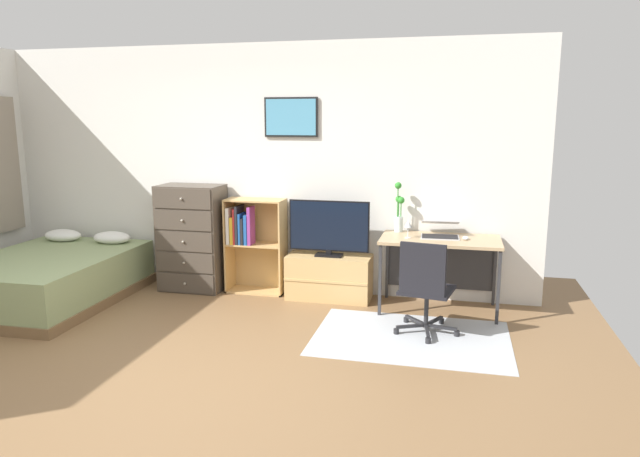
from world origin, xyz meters
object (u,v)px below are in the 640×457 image
Objects in this scene: desk at (440,249)px; laptop at (440,230)px; bookshelf at (250,238)px; computer_mouse at (466,238)px; television at (329,228)px; wine_glass at (408,225)px; bed at (49,278)px; tv_stand at (329,277)px; bamboo_vase at (399,211)px; dresser at (192,238)px; office_chair at (425,286)px.

laptop reaches higher than desk.
desk is at bearing -66.53° from laptop.
bookshelf is 10.01× the size of computer_mouse.
television is 1.40m from computer_mouse.
wine_glass is at bearing -155.90° from desk.
bed is 2.96m from tv_stand.
bed is 2.99m from television.
tv_stand is at bearing 13.80° from bed.
computer_mouse is 0.57m from wine_glass.
bamboo_vase is at bearing 159.06° from laptop.
bed is at bearing -149.26° from dresser.
office_chair is 0.91m from laptop.
bed is 2.33× the size of television.
laptop reaches higher than computer_mouse.
laptop is (-0.01, 0.02, 0.19)m from desk.
bed is 4.32m from computer_mouse.
wine_glass is at bearing 7.70° from bed.
bed is 1.68× the size of dresser.
desk is at bearing -2.71° from bookshelf.
bed is 2.31× the size of office_chair.
wine_glass is at bearing -7.79° from bookshelf.
computer_mouse is (1.39, -0.11, -0.01)m from television.
laptop reaches higher than office_chair.
tv_stand is at bearing 177.85° from desk.
bed is 4.10m from laptop.
bookshelf is at bearing 175.28° from computer_mouse.
office_chair is at bearing -72.34° from wine_glass.
desk is 2.24× the size of bamboo_vase.
television is (0.00, -0.02, 0.53)m from tv_stand.
laptop is at bearing 116.09° from desk.
tv_stand is 1.49m from computer_mouse.
computer_mouse is (0.25, -0.11, -0.05)m from laptop.
bookshelf is 1.78m from wine_glass.
bamboo_vase reaches higher than dresser.
dresser is 2.72m from laptop.
bed is at bearing -156.85° from bookshelf.
television is at bearing 178.96° from desk.
television is at bearing 169.06° from wine_glass.
office_chair is (3.90, -0.08, 0.20)m from bed.
office_chair reaches higher than desk.
bookshelf is at bearing 176.58° from tv_stand.
wine_glass is (3.69, 0.59, 0.62)m from bed.
television reaches higher than computer_mouse.
dresser is at bearing 179.73° from television.
television is at bearing 177.29° from laptop.
bookshelf reaches higher than office_chair.
dresser is 1.37× the size of office_chair.
television reaches higher than wine_glass.
bookshelf is 2.16m from office_chair.
laptop reaches higher than bed.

